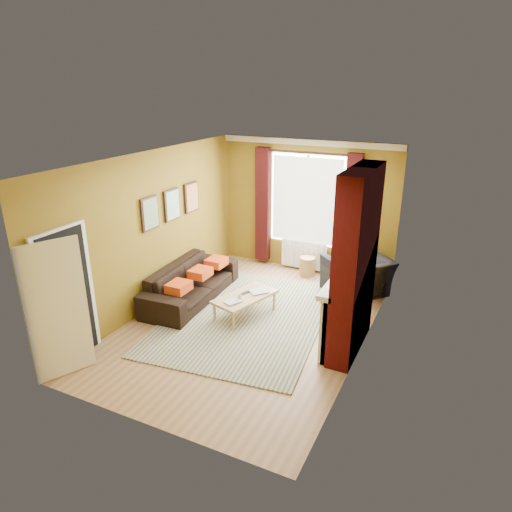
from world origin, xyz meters
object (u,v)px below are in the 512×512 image
(wicker_stool, at_px, (307,266))
(floor_lamp, at_px, (373,234))
(coffee_table, at_px, (245,298))
(sofa, at_px, (191,282))
(armchair, at_px, (357,276))

(wicker_stool, relative_size, floor_lamp, 0.28)
(coffee_table, relative_size, wicker_stool, 3.01)
(sofa, bearing_deg, armchair, -63.52)
(floor_lamp, bearing_deg, wicker_stool, 168.42)
(sofa, relative_size, floor_lamp, 1.52)
(sofa, xyz_separation_m, coffee_table, (1.22, -0.15, 0.00))
(sofa, relative_size, armchair, 2.04)
(coffee_table, height_order, wicker_stool, wicker_stool)
(wicker_stool, bearing_deg, floor_lamp, -11.58)
(wicker_stool, height_order, floor_lamp, floor_lamp)
(coffee_table, bearing_deg, wicker_stool, 96.95)
(wicker_stool, bearing_deg, armchair, -20.76)
(armchair, bearing_deg, wicker_stool, -67.28)
(sofa, distance_m, armchair, 3.18)
(armchair, xyz_separation_m, coffee_table, (-1.54, -1.73, -0.03))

